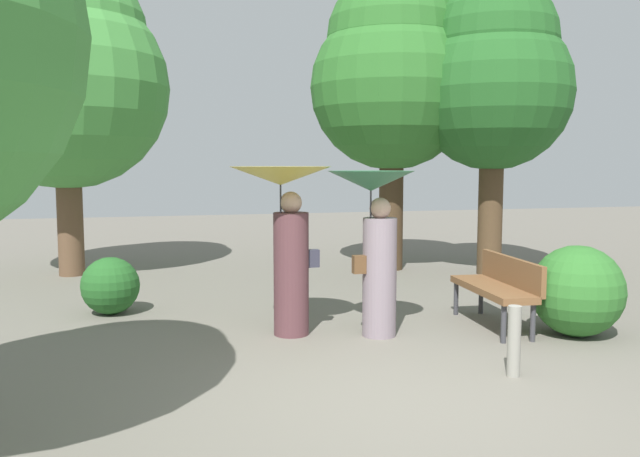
{
  "coord_description": "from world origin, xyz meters",
  "views": [
    {
      "loc": [
        -2.02,
        -4.68,
        1.92
      ],
      "look_at": [
        0.0,
        2.8,
        1.15
      ],
      "focal_mm": 36.07,
      "sensor_mm": 36.0,
      "label": 1
    }
  ],
  "objects_px": {
    "path_marker_post": "(514,341)",
    "person_left": "(286,221)",
    "tree_mid_left": "(64,70)",
    "person_right": "(375,228)",
    "tree_near_right": "(494,77)",
    "tree_mid_right": "(392,72)",
    "park_bench": "(499,284)"
  },
  "relations": [
    {
      "from": "tree_near_right",
      "to": "path_marker_post",
      "type": "bearing_deg",
      "value": -117.61
    },
    {
      "from": "path_marker_post",
      "to": "person_left",
      "type": "bearing_deg",
      "value": 131.22
    },
    {
      "from": "tree_mid_right",
      "to": "path_marker_post",
      "type": "bearing_deg",
      "value": -100.74
    },
    {
      "from": "tree_mid_left",
      "to": "person_right",
      "type": "bearing_deg",
      "value": -54.12
    },
    {
      "from": "park_bench",
      "to": "tree_near_right",
      "type": "bearing_deg",
      "value": 156.79
    },
    {
      "from": "tree_mid_right",
      "to": "tree_mid_left",
      "type": "bearing_deg",
      "value": 171.39
    },
    {
      "from": "person_left",
      "to": "tree_mid_left",
      "type": "xyz_separation_m",
      "value": [
        -2.77,
        4.84,
        2.21
      ]
    },
    {
      "from": "person_right",
      "to": "tree_near_right",
      "type": "xyz_separation_m",
      "value": [
        3.37,
        3.37,
        2.2
      ]
    },
    {
      "from": "tree_mid_right",
      "to": "tree_near_right",
      "type": "bearing_deg",
      "value": -31.78
    },
    {
      "from": "park_bench",
      "to": "tree_mid_left",
      "type": "xyz_separation_m",
      "value": [
        -5.28,
        5.14,
        3.0
      ]
    },
    {
      "from": "tree_near_right",
      "to": "path_marker_post",
      "type": "distance_m",
      "value": 6.44
    },
    {
      "from": "person_right",
      "to": "tree_mid_right",
      "type": "distance_m",
      "value": 5.24
    },
    {
      "from": "tree_near_right",
      "to": "tree_mid_left",
      "type": "distance_m",
      "value": 7.31
    },
    {
      "from": "tree_mid_left",
      "to": "path_marker_post",
      "type": "distance_m",
      "value": 8.72
    },
    {
      "from": "person_right",
      "to": "tree_mid_left",
      "type": "xyz_separation_m",
      "value": [
        -3.72,
        5.14,
        2.29
      ]
    },
    {
      "from": "person_left",
      "to": "tree_mid_left",
      "type": "height_order",
      "value": "tree_mid_left"
    },
    {
      "from": "tree_mid_right",
      "to": "park_bench",
      "type": "bearing_deg",
      "value": -94.25
    },
    {
      "from": "park_bench",
      "to": "path_marker_post",
      "type": "bearing_deg",
      "value": -21.15
    },
    {
      "from": "tree_near_right",
      "to": "tree_mid_left",
      "type": "xyz_separation_m",
      "value": [
        -7.09,
        1.77,
        0.1
      ]
    },
    {
      "from": "path_marker_post",
      "to": "park_bench",
      "type": "bearing_deg",
      "value": 63.78
    },
    {
      "from": "tree_mid_right",
      "to": "person_left",
      "type": "bearing_deg",
      "value": -125.25
    },
    {
      "from": "person_left",
      "to": "person_right",
      "type": "distance_m",
      "value": 1.0
    },
    {
      "from": "tree_near_right",
      "to": "path_marker_post",
      "type": "xyz_separation_m",
      "value": [
        -2.62,
        -5.0,
        -3.09
      ]
    },
    {
      "from": "person_right",
      "to": "tree_mid_right",
      "type": "bearing_deg",
      "value": -28.74
    },
    {
      "from": "tree_near_right",
      "to": "path_marker_post",
      "type": "relative_size",
      "value": 7.82
    },
    {
      "from": "tree_mid_left",
      "to": "path_marker_post",
      "type": "height_order",
      "value": "tree_mid_left"
    },
    {
      "from": "tree_near_right",
      "to": "tree_mid_right",
      "type": "height_order",
      "value": "tree_mid_right"
    },
    {
      "from": "person_right",
      "to": "path_marker_post",
      "type": "distance_m",
      "value": 2.01
    },
    {
      "from": "park_bench",
      "to": "tree_mid_right",
      "type": "bearing_deg",
      "value": -179.18
    },
    {
      "from": "tree_mid_right",
      "to": "path_marker_post",
      "type": "xyz_separation_m",
      "value": [
        -1.12,
        -5.93,
        -3.24
      ]
    },
    {
      "from": "park_bench",
      "to": "tree_near_right",
      "type": "height_order",
      "value": "tree_near_right"
    },
    {
      "from": "tree_near_right",
      "to": "tree_mid_right",
      "type": "bearing_deg",
      "value": 148.22
    }
  ]
}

